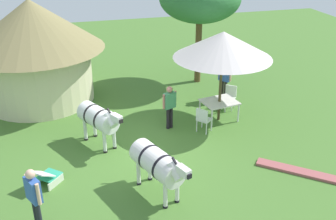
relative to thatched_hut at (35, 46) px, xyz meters
name	(u,v)px	position (x,y,z in m)	size (l,w,h in m)	color
ground_plane	(137,147)	(3.02, -4.69, -2.27)	(36.00, 36.00, 0.00)	#47722E
thatched_hut	(35,46)	(0.00, 0.00, 0.00)	(5.36, 5.36, 4.03)	beige
shade_umbrella	(223,45)	(6.28, -3.54, 0.56)	(3.40, 3.40, 3.28)	#483D23
patio_dining_table	(219,103)	(6.28, -3.54, -1.62)	(1.37, 1.19, 0.74)	silver
patio_chair_east_end	(203,118)	(5.40, -4.28, -1.75)	(0.61, 0.61, 0.90)	silver
patio_chair_near_hut	(230,95)	(7.06, -2.69, -1.75)	(0.61, 0.61, 0.90)	white
guest_beside_umbrella	(170,103)	(4.37, -3.69, -1.33)	(0.53, 0.34, 1.57)	black
guest_behind_table	(225,76)	(7.11, -1.94, -1.25)	(0.44, 0.50, 1.69)	black
standing_watcher	(34,194)	(0.05, -7.77, -1.27)	(0.40, 0.53, 1.66)	black
striped_lounge_chair	(47,176)	(0.22, -6.00, -2.02)	(0.92, 0.95, 0.63)	#2DA47C
zebra_nearest_camera	(99,118)	(1.91, -4.23, -1.31)	(1.29, 1.90, 1.50)	silver
zebra_by_umbrella	(158,164)	(3.11, -7.22, -1.32)	(1.24, 2.18, 1.48)	silver
brick_patio_kerb	(305,173)	(7.42, -7.43, -2.23)	(2.80, 0.36, 0.08)	#A05153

